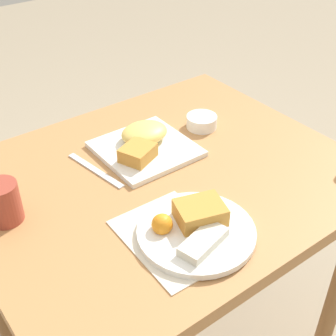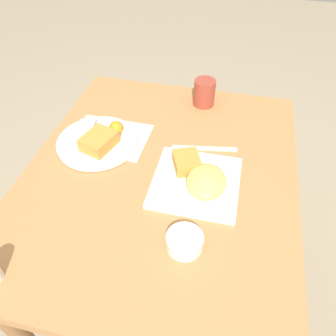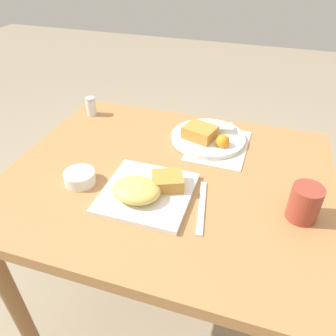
# 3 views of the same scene
# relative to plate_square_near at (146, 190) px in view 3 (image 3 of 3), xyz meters

# --- Properties ---
(ground_plane) EXTENTS (8.00, 8.00, 0.00)m
(ground_plane) POSITION_rel_plate_square_near_xyz_m (0.02, 0.11, -0.75)
(ground_plane) COLOR gray
(dining_table) EXTENTS (0.92, 0.76, 0.72)m
(dining_table) POSITION_rel_plate_square_near_xyz_m (0.02, 0.11, -0.12)
(dining_table) COLOR #B27A47
(dining_table) RESTS_ON ground_plane
(menu_card) EXTENTS (0.19, 0.24, 0.00)m
(menu_card) POSITION_rel_plate_square_near_xyz_m (0.14, 0.30, -0.02)
(menu_card) COLOR beige
(menu_card) RESTS_ON dining_table
(plate_square_near) EXTENTS (0.23, 0.23, 0.06)m
(plate_square_near) POSITION_rel_plate_square_near_xyz_m (0.00, 0.00, 0.00)
(plate_square_near) COLOR white
(plate_square_near) RESTS_ON dining_table
(plate_oval_far) EXTENTS (0.24, 0.24, 0.05)m
(plate_oval_far) POSITION_rel_plate_square_near_xyz_m (0.09, 0.32, -0.00)
(plate_oval_far) COLOR white
(plate_oval_far) RESTS_ON menu_card
(sauce_ramekin) EXTENTS (0.09, 0.09, 0.03)m
(sauce_ramekin) POSITION_rel_plate_square_near_xyz_m (-0.20, -0.00, -0.00)
(sauce_ramekin) COLOR white
(sauce_ramekin) RESTS_ON dining_table
(salt_shaker) EXTENTS (0.04, 0.04, 0.07)m
(salt_shaker) POSITION_rel_plate_square_near_xyz_m (-0.36, 0.38, 0.01)
(salt_shaker) COLOR white
(salt_shaker) RESTS_ON dining_table
(butter_knife) EXTENTS (0.05, 0.20, 0.00)m
(butter_knife) POSITION_rel_plate_square_near_xyz_m (0.15, 0.00, -0.02)
(butter_knife) COLOR silver
(butter_knife) RESTS_ON dining_table
(coffee_mug) EXTENTS (0.07, 0.07, 0.09)m
(coffee_mug) POSITION_rel_plate_square_near_xyz_m (0.39, 0.04, 0.02)
(coffee_mug) COLOR #9E3D2D
(coffee_mug) RESTS_ON dining_table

